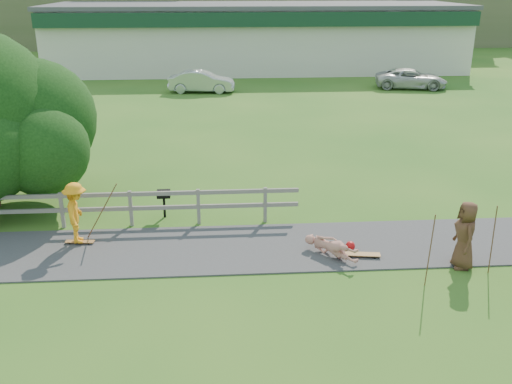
% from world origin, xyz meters
% --- Properties ---
extents(ground, '(260.00, 260.00, 0.00)m').
position_xyz_m(ground, '(0.00, 0.00, 0.00)').
color(ground, '#295E1B').
rests_on(ground, ground).
extents(path, '(34.00, 3.00, 0.04)m').
position_xyz_m(path, '(0.00, 1.50, 0.02)').
color(path, '#39393C').
rests_on(path, ground).
extents(fence, '(15.05, 0.10, 1.10)m').
position_xyz_m(fence, '(-4.62, 3.30, 0.72)').
color(fence, slate).
rests_on(fence, ground).
extents(strip_mall, '(32.50, 10.75, 5.10)m').
position_xyz_m(strip_mall, '(4.00, 34.94, 2.58)').
color(strip_mall, beige).
rests_on(strip_mall, ground).
extents(skater_rider, '(0.77, 1.18, 1.71)m').
position_xyz_m(skater_rider, '(-3.27, 2.08, 0.86)').
color(skater_rider, orange).
rests_on(skater_rider, ground).
extents(skater_fallen, '(1.46, 1.35, 0.59)m').
position_xyz_m(skater_fallen, '(3.54, 0.83, 0.29)').
color(skater_fallen, tan).
rests_on(skater_fallen, ground).
extents(spectator_c, '(0.63, 0.91, 1.78)m').
position_xyz_m(spectator_c, '(6.77, 0.06, 0.89)').
color(spectator_c, '#523120').
rests_on(spectator_c, ground).
extents(car_silver, '(4.37, 1.89, 1.40)m').
position_xyz_m(car_silver, '(-0.31, 24.64, 0.70)').
color(car_silver, '#A7ABAF').
rests_on(car_silver, ground).
extents(car_white, '(5.02, 3.03, 1.30)m').
position_xyz_m(car_white, '(13.71, 25.05, 0.65)').
color(car_white, beige).
rests_on(car_white, ground).
extents(bbq, '(0.41, 0.32, 0.87)m').
position_xyz_m(bbq, '(-1.07, 3.88, 0.44)').
color(bbq, black).
rests_on(bbq, ground).
extents(longboard_rider, '(0.81, 0.27, 0.09)m').
position_xyz_m(longboard_rider, '(-3.27, 2.08, 0.04)').
color(longboard_rider, olive).
rests_on(longboard_rider, ground).
extents(longboard_fallen, '(1.01, 0.38, 0.11)m').
position_xyz_m(longboard_fallen, '(4.34, 0.73, 0.05)').
color(longboard_fallen, olive).
rests_on(longboard_fallen, ground).
extents(helmet, '(0.26, 0.26, 0.26)m').
position_xyz_m(helmet, '(4.14, 1.18, 0.13)').
color(helmet, '#B61011').
rests_on(helmet, ground).
extents(pole_rider, '(0.03, 0.03, 1.89)m').
position_xyz_m(pole_rider, '(-2.67, 2.48, 0.94)').
color(pole_rider, brown).
rests_on(pole_rider, ground).
extents(pole_spec_left, '(0.03, 0.03, 1.84)m').
position_xyz_m(pole_spec_left, '(5.55, -0.80, 0.92)').
color(pole_spec_left, brown).
rests_on(pole_spec_left, ground).
extents(pole_spec_right, '(0.03, 0.03, 1.82)m').
position_xyz_m(pole_spec_right, '(7.30, -0.32, 0.91)').
color(pole_spec_right, brown).
rests_on(pole_spec_right, ground).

